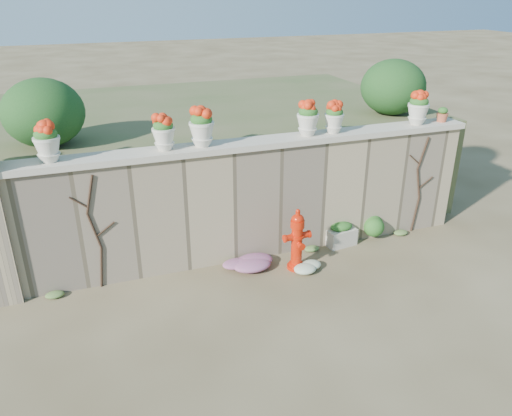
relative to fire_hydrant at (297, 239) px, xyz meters
name	(u,v)px	position (x,y,z in m)	size (l,w,h in m)	color
ground	(295,308)	(-0.49, -1.05, -0.55)	(80.00, 80.00, 0.00)	brown
stone_wall	(255,202)	(-0.49, 0.75, 0.45)	(8.00, 0.40, 2.00)	gray
wall_cap	(255,144)	(-0.49, 0.75, 1.50)	(8.10, 0.52, 0.10)	#BDB3A0
raised_fill	(208,150)	(-0.49, 3.95, 0.45)	(9.00, 6.00, 2.00)	#384C23
back_shrub_left	(43,113)	(-3.69, 1.95, 2.00)	(1.30, 1.30, 1.10)	#143814
back_shrub_right	(393,87)	(2.91, 1.95, 2.00)	(1.30, 1.30, 1.10)	#143814
vine_left	(95,231)	(-3.16, 0.53, 0.44)	(0.60, 0.04, 1.91)	black
vine_right	(419,184)	(2.74, 0.53, 0.44)	(0.60, 0.04, 1.91)	black
fire_hydrant	(297,239)	(0.00, 0.00, 0.00)	(0.47, 0.33, 1.10)	red
planter_box	(341,234)	(1.12, 0.50, -0.34)	(0.59, 0.39, 0.46)	#BDB3A0
green_shrub	(378,224)	(1.90, 0.50, -0.26)	(0.62, 0.55, 0.58)	#1E5119
magenta_clump	(248,264)	(-0.80, 0.23, -0.43)	(0.89, 0.59, 0.24)	#C026A8
white_flowers	(309,266)	(0.17, -0.15, -0.46)	(0.51, 0.41, 0.18)	white
urn_pot_0	(47,142)	(-3.63, 0.75, 1.84)	(0.38, 0.38, 0.59)	beige
urn_pot_1	(164,132)	(-1.96, 0.75, 1.82)	(0.36, 0.36, 0.56)	beige
urn_pot_2	(202,127)	(-1.37, 0.75, 1.86)	(0.40, 0.40, 0.62)	beige
urn_pot_3	(308,118)	(0.46, 0.75, 1.84)	(0.38, 0.38, 0.59)	beige
urn_pot_4	(334,118)	(0.96, 0.75, 1.81)	(0.33, 0.33, 0.52)	beige
urn_pot_5	(418,108)	(2.67, 0.75, 1.85)	(0.39, 0.39, 0.60)	beige
terracotta_pot	(442,115)	(3.22, 0.75, 1.67)	(0.22, 0.22, 0.26)	#AB5134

